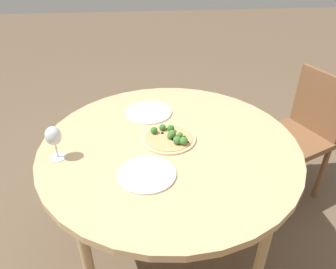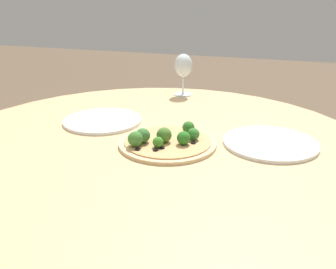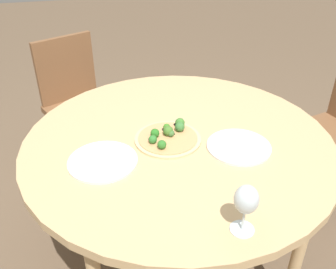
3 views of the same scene
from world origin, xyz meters
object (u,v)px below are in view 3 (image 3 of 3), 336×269
Objects in this scene: wine_glass at (246,201)px; plate_near at (239,147)px; chair_2 at (78,102)px; pizza at (168,137)px; plate_far at (103,161)px.

wine_glass is 0.46m from plate_near.
chair_2 reaches higher than pizza.
plate_far is at bearing -92.83° from plate_near.
plate_near and plate_far have the same top height.
plate_near is (1.04, 0.64, 0.26)m from chair_2.
wine_glass is (0.54, 0.11, 0.10)m from pizza.
plate_far is at bearing -71.29° from pizza.
wine_glass is at bearing 11.11° from pizza.
pizza is 0.29m from plate_near.
chair_2 is 1.25m from plate_near.
pizza is 0.56m from wine_glass.
plate_far is (1.02, 0.09, 0.26)m from chair_2.
chair_2 is at bearing -157.84° from pizza.
wine_glass reaches higher than chair_2.
pizza is 1.04× the size of plate_far.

